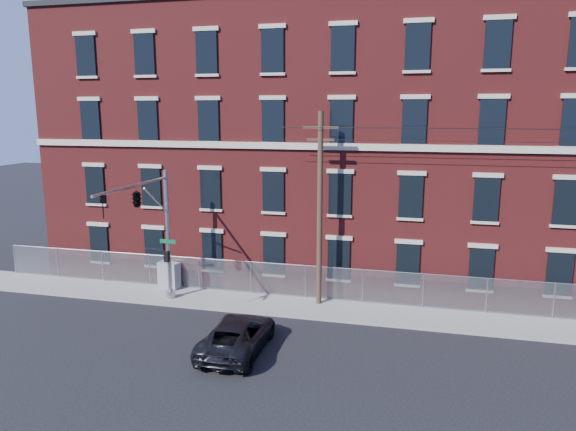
{
  "coord_description": "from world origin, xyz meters",
  "views": [
    {
      "loc": [
        6.73,
        -20.61,
        10.11
      ],
      "look_at": [
        0.72,
        4.0,
        5.11
      ],
      "focal_mm": 32.96,
      "sensor_mm": 36.0,
      "label": 1
    }
  ],
  "objects_px": {
    "utility_pole_near": "(320,206)",
    "utility_cabinet": "(169,275)",
    "pickup_truck": "(237,335)",
    "traffic_signal_mast": "(145,210)"
  },
  "relations": [
    {
      "from": "pickup_truck",
      "to": "utility_cabinet",
      "type": "height_order",
      "value": "utility_cabinet"
    },
    {
      "from": "utility_pole_near",
      "to": "traffic_signal_mast",
      "type": "bearing_deg",
      "value": -156.86
    },
    {
      "from": "utility_pole_near",
      "to": "utility_cabinet",
      "type": "relative_size",
      "value": 6.59
    },
    {
      "from": "utility_pole_near",
      "to": "pickup_truck",
      "type": "height_order",
      "value": "utility_pole_near"
    },
    {
      "from": "traffic_signal_mast",
      "to": "utility_cabinet",
      "type": "relative_size",
      "value": 4.61
    },
    {
      "from": "pickup_truck",
      "to": "utility_cabinet",
      "type": "bearing_deg",
      "value": -46.16
    },
    {
      "from": "traffic_signal_mast",
      "to": "utility_pole_near",
      "type": "bearing_deg",
      "value": 23.14
    },
    {
      "from": "pickup_truck",
      "to": "traffic_signal_mast",
      "type": "bearing_deg",
      "value": -26.6
    },
    {
      "from": "utility_pole_near",
      "to": "utility_cabinet",
      "type": "height_order",
      "value": "utility_pole_near"
    },
    {
      "from": "traffic_signal_mast",
      "to": "utility_cabinet",
      "type": "distance_m",
      "value": 5.95
    }
  ]
}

